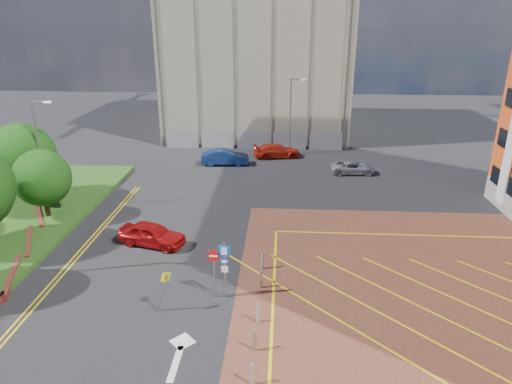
# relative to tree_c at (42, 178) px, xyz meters

# --- Properties ---
(ground) EXTENTS (140.00, 140.00, 0.00)m
(ground) POSITION_rel_tree_c_xyz_m (13.50, -10.00, -3.19)
(ground) COLOR black
(ground) RESTS_ON ground
(forecourt) EXTENTS (26.00, 26.00, 0.02)m
(forecourt) POSITION_rel_tree_c_xyz_m (27.50, -10.00, -3.18)
(forecourt) COLOR brown
(forecourt) RESTS_ON ground
(retaining_wall) EXTENTS (6.06, 20.33, 0.40)m
(retaining_wall) POSITION_rel_tree_c_xyz_m (1.70, -8.00, -2.99)
(retaining_wall) COLOR maroon
(retaining_wall) RESTS_ON ground
(tree_c) EXTENTS (4.00, 4.00, 4.90)m
(tree_c) POSITION_rel_tree_c_xyz_m (0.00, 0.00, 0.00)
(tree_c) COLOR #3D2B1C
(tree_c) RESTS_ON grass_bed
(tree_d) EXTENTS (5.00, 5.00, 6.08)m
(tree_d) POSITION_rel_tree_c_xyz_m (-3.00, 3.00, 0.68)
(tree_d) COLOR #3D2B1C
(tree_d) RESTS_ON grass_bed
(lamp_left_far) EXTENTS (1.53, 0.16, 8.00)m
(lamp_left_far) POSITION_rel_tree_c_xyz_m (-0.92, 2.00, 1.47)
(lamp_left_far) COLOR #9EA0A8
(lamp_left_far) RESTS_ON grass_bed
(lamp_back) EXTENTS (1.53, 0.16, 8.00)m
(lamp_back) POSITION_rel_tree_c_xyz_m (17.58, 18.00, 1.17)
(lamp_back) COLOR #9EA0A8
(lamp_back) RESTS_ON ground
(sign_cluster) EXTENTS (1.17, 0.12, 3.20)m
(sign_cluster) POSITION_rel_tree_c_xyz_m (13.80, -9.02, -1.24)
(sign_cluster) COLOR #9EA0A8
(sign_cluster) RESTS_ON ground
(warning_sign) EXTENTS (0.85, 0.44, 2.24)m
(warning_sign) POSITION_rel_tree_c_xyz_m (11.19, -10.42, -1.76)
(warning_sign) COLOR #9EA0A8
(warning_sign) RESTS_ON ground
(bollard_row) EXTENTS (0.14, 11.14, 0.90)m
(bollard_row) POSITION_rel_tree_c_xyz_m (15.80, -11.67, -2.72)
(bollard_row) COLOR #9EA0A8
(bollard_row) RESTS_ON forecourt
(construction_building) EXTENTS (21.20, 19.20, 22.00)m
(construction_building) POSITION_rel_tree_c_xyz_m (13.50, 30.00, 7.81)
(construction_building) COLOR gray
(construction_building) RESTS_ON ground
(construction_fence) EXTENTS (21.60, 0.06, 2.00)m
(construction_fence) POSITION_rel_tree_c_xyz_m (14.50, 20.00, -2.19)
(construction_fence) COLOR gray
(construction_fence) RESTS_ON ground
(car_red_left) EXTENTS (4.65, 2.80, 1.48)m
(car_red_left) POSITION_rel_tree_c_xyz_m (8.57, -3.39, -2.45)
(car_red_left) COLOR #9E0D0F
(car_red_left) RESTS_ON ground
(car_blue_back) EXTENTS (4.78, 1.96, 1.54)m
(car_blue_back) POSITION_rel_tree_c_xyz_m (11.11, 13.97, -2.42)
(car_blue_back) COLOR navy
(car_blue_back) RESTS_ON ground
(car_red_back) EXTENTS (5.14, 2.86, 1.41)m
(car_red_back) POSITION_rel_tree_c_xyz_m (16.17, 16.82, -2.49)
(car_red_back) COLOR red
(car_red_back) RESTS_ON ground
(car_silver_back) EXTENTS (4.26, 2.14, 1.16)m
(car_silver_back) POSITION_rel_tree_c_xyz_m (23.40, 11.96, -2.61)
(car_silver_back) COLOR #AAABB2
(car_silver_back) RESTS_ON ground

